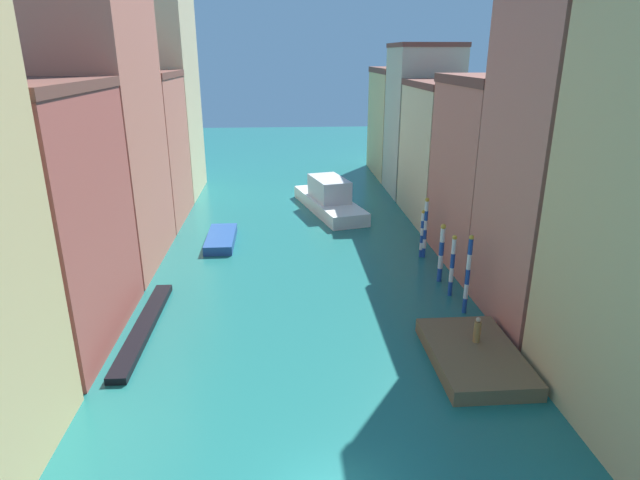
# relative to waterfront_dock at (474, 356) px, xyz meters

# --- Properties ---
(ground_plane) EXTENTS (154.00, 154.00, 0.00)m
(ground_plane) POSITION_rel_waterfront_dock_xyz_m (-8.20, 16.00, -0.39)
(ground_plane) COLOR #1E6B66
(building_left_1) EXTENTS (6.86, 11.21, 13.74)m
(building_left_1) POSITION_rel_waterfront_dock_xyz_m (-22.24, 4.23, 6.50)
(building_left_1) COLOR #B25147
(building_left_1) RESTS_ON ground
(building_left_2) EXTENTS (6.86, 11.45, 22.32)m
(building_left_2) POSITION_rel_waterfront_dock_xyz_m (-22.24, 15.67, 10.78)
(building_left_2) COLOR #C6705B
(building_left_2) RESTS_ON ground
(building_left_3) EXTENTS (6.86, 10.06, 13.52)m
(building_left_3) POSITION_rel_waterfront_dock_xyz_m (-22.24, 26.52, 6.38)
(building_left_3) COLOR #C6705B
(building_left_3) RESTS_ON ground
(building_left_4) EXTENTS (6.86, 10.36, 21.56)m
(building_left_4) POSITION_rel_waterfront_dock_xyz_m (-22.24, 36.82, 10.40)
(building_left_4) COLOR beige
(building_left_4) RESTS_ON ground
(building_right_1) EXTENTS (6.86, 8.48, 20.59)m
(building_right_1) POSITION_rel_waterfront_dock_xyz_m (5.83, 4.59, 9.92)
(building_right_1) COLOR #C6705B
(building_right_1) RESTS_ON ground
(building_right_2) EXTENTS (6.86, 10.45, 13.57)m
(building_right_2) POSITION_rel_waterfront_dock_xyz_m (5.83, 13.98, 6.41)
(building_right_2) COLOR #C6705B
(building_right_2) RESTS_ON ground
(building_right_3) EXTENTS (6.86, 11.35, 12.69)m
(building_right_3) POSITION_rel_waterfront_dock_xyz_m (5.83, 24.88, 5.97)
(building_right_3) COLOR beige
(building_right_3) RESTS_ON ground
(building_right_4) EXTENTS (6.86, 8.15, 16.05)m
(building_right_4) POSITION_rel_waterfront_dock_xyz_m (5.83, 35.01, 7.65)
(building_right_4) COLOR #BCB299
(building_right_4) RESTS_ON ground
(building_right_5) EXTENTS (6.86, 11.75, 13.37)m
(building_right_5) POSITION_rel_waterfront_dock_xyz_m (5.83, 45.07, 6.31)
(building_right_5) COLOR #DBB77A
(building_right_5) RESTS_ON ground
(waterfront_dock) EXTENTS (4.34, 6.93, 0.77)m
(waterfront_dock) POSITION_rel_waterfront_dock_xyz_m (0.00, 0.00, 0.00)
(waterfront_dock) COLOR brown
(waterfront_dock) RESTS_ON ground
(person_on_dock) EXTENTS (0.36, 0.36, 1.41)m
(person_on_dock) POSITION_rel_waterfront_dock_xyz_m (0.33, 0.76, 1.03)
(person_on_dock) COLOR olive
(person_on_dock) RESTS_ON waterfront_dock
(mooring_pole_0) EXTENTS (0.29, 0.29, 5.02)m
(mooring_pole_0) POSITION_rel_waterfront_dock_xyz_m (1.35, 5.47, 2.17)
(mooring_pole_0) COLOR #1E479E
(mooring_pole_0) RESTS_ON ground
(mooring_pole_1) EXTENTS (0.30, 0.30, 4.17)m
(mooring_pole_1) POSITION_rel_waterfront_dock_xyz_m (1.21, 7.92, 1.75)
(mooring_pole_1) COLOR #1E479E
(mooring_pole_1) RESTS_ON ground
(mooring_pole_2) EXTENTS (0.36, 0.36, 4.17)m
(mooring_pole_2) POSITION_rel_waterfront_dock_xyz_m (1.18, 10.22, 1.75)
(mooring_pole_2) COLOR #1E479E
(mooring_pole_2) RESTS_ON ground
(mooring_pole_3) EXTENTS (0.32, 0.32, 4.77)m
(mooring_pole_3) POSITION_rel_waterfront_dock_xyz_m (1.27, 14.83, 2.05)
(mooring_pole_3) COLOR #1E479E
(mooring_pole_3) RESTS_ON ground
(mooring_pole_4) EXTENTS (0.29, 0.29, 3.79)m
(mooring_pole_4) POSITION_rel_waterfront_dock_xyz_m (1.07, 14.89, 1.55)
(mooring_pole_4) COLOR #1E479E
(mooring_pole_4) RESTS_ON ground
(vaporetto_white) EXTENTS (6.65, 13.13, 3.35)m
(vaporetto_white) POSITION_rel_waterfront_dock_xyz_m (-4.92, 28.23, 0.83)
(vaporetto_white) COLOR white
(vaporetto_white) RESTS_ON ground
(gondola_black) EXTENTS (1.15, 10.80, 0.39)m
(gondola_black) POSITION_rel_waterfront_dock_xyz_m (-17.67, 4.70, -0.19)
(gondola_black) COLOR black
(gondola_black) RESTS_ON ground
(motorboat_0) EXTENTS (2.30, 6.19, 0.74)m
(motorboat_0) POSITION_rel_waterfront_dock_xyz_m (-14.78, 19.22, -0.02)
(motorboat_0) COLOR #234C93
(motorboat_0) RESTS_ON ground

